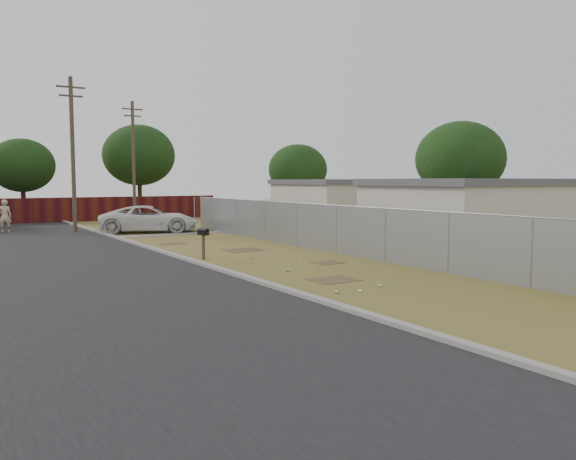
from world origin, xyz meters
TOP-DOWN VIEW (x-y plane):
  - ground at (0.00, 0.00)m, footprint 120.00×120.00m
  - street at (-6.76, 8.05)m, footprint 15.10×60.00m
  - chainlink_fence at (3.12, 1.03)m, footprint 0.10×27.06m
  - privacy_fence at (-6.00, 25.00)m, footprint 30.00×0.12m
  - utility_poles at (-3.67, 20.67)m, footprint 12.60×8.24m
  - houses at (9.70, 3.13)m, footprint 9.30×17.24m
  - horizon_trees at (0.84, 23.56)m, footprint 33.32×31.94m
  - mailbox at (-2.32, 1.24)m, footprint 0.32×0.53m
  - pickup_truck at (-0.33, 13.60)m, footprint 6.18×4.48m
  - pedestrian at (-7.54, 17.59)m, footprint 0.80×0.63m
  - scattered_litter at (-0.55, -2.71)m, footprint 3.16×11.16m

SIDE VIEW (x-z plane):
  - ground at x=0.00m, z-range 0.00..0.00m
  - street at x=-6.76m, z-range -0.04..0.08m
  - scattered_litter at x=-0.55m, z-range 0.01..0.08m
  - pickup_truck at x=-0.33m, z-range 0.00..1.56m
  - chainlink_fence at x=3.12m, z-range -0.21..1.81m
  - privacy_fence at x=-6.00m, z-range 0.00..1.80m
  - mailbox at x=-2.32m, z-range 0.35..1.56m
  - pedestrian at x=-7.54m, z-range 0.00..1.95m
  - houses at x=9.70m, z-range 0.01..3.11m
  - horizon_trees at x=0.84m, z-range 0.74..8.52m
  - utility_poles at x=-3.67m, z-range 0.19..9.19m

